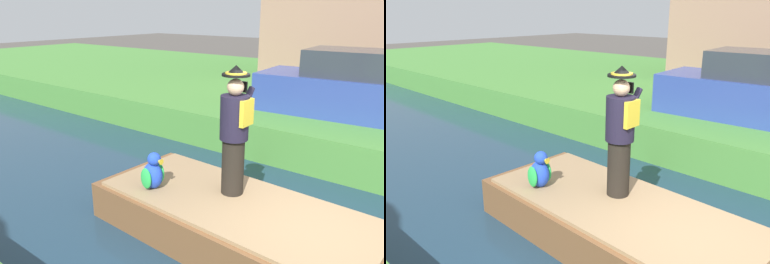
# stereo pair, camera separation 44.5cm
# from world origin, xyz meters

# --- Properties ---
(boat) EXTENTS (1.97, 4.27, 0.61)m
(boat) POSITION_xyz_m (0.00, 1.08, 0.40)
(boat) COLOR brown
(boat) RESTS_ON canal_water
(person_pirate) EXTENTS (0.61, 0.42, 1.85)m
(person_pirate) POSITION_xyz_m (0.21, 1.27, 1.64)
(person_pirate) COLOR black
(person_pirate) RESTS_ON boat
(parrot_plush) EXTENTS (0.36, 0.35, 0.57)m
(parrot_plush) POSITION_xyz_m (-0.39, 2.27, 0.95)
(parrot_plush) COLOR blue
(parrot_plush) RESTS_ON boat
(parked_car_blue) EXTENTS (1.98, 4.11, 1.50)m
(parked_car_blue) POSITION_xyz_m (4.95, 1.16, 1.54)
(parked_car_blue) COLOR #2D4293
(parked_car_blue) RESTS_ON grass_bank_far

